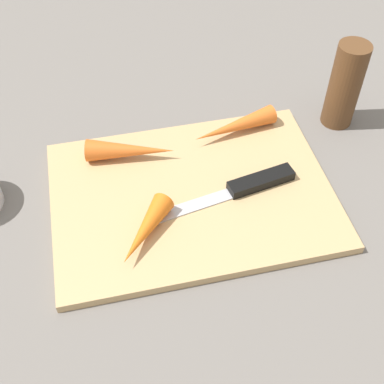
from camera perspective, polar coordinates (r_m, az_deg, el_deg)
name	(u,v)px	position (r m, az deg, el deg)	size (l,w,h in m)	color
ground_plane	(192,198)	(0.67, 0.00, -0.68)	(1.40, 1.40, 0.00)	slate
cutting_board	(192,195)	(0.66, 0.00, -0.34)	(0.36, 0.26, 0.01)	tan
knife	(252,184)	(0.67, 6.69, 0.88)	(0.20, 0.06, 0.01)	#B7B7BC
carrot_shortest	(145,231)	(0.61, -5.28, -4.30)	(0.03, 0.03, 0.10)	orange
carrot_medium	(130,150)	(0.70, -6.87, 4.62)	(0.03, 0.03, 0.12)	orange
carrot_longest	(234,126)	(0.73, 4.76, 7.30)	(0.03, 0.03, 0.12)	orange
pepper_grinder	(345,85)	(0.77, 16.68, 11.31)	(0.05, 0.05, 0.13)	brown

